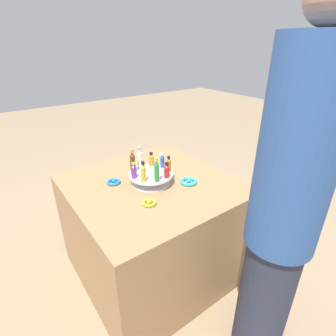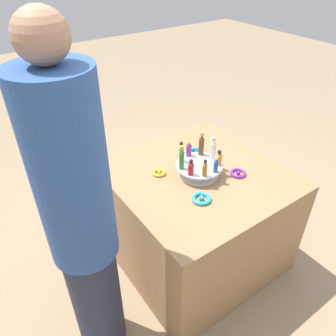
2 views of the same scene
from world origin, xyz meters
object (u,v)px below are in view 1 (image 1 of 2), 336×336
at_px(display_stand, 151,178).
at_px(bottle_orange, 151,160).
at_px(bottle_blue, 162,161).
at_px(bottle_amber, 169,165).
at_px(bottle_purple, 134,171).
at_px(ribbon_bow_gold, 149,203).
at_px(person_figure, 284,214).
at_px(bottle_brown, 133,162).
at_px(ribbon_bow_purple, 153,166).
at_px(bottle_red, 167,171).
at_px(bottle_clear, 140,158).
at_px(ribbon_bow_teal, 189,181).
at_px(ribbon_bow_blue, 114,182).
at_px(bottle_green, 157,171).
at_px(bottle_gold, 143,172).

distance_m(display_stand, bottle_orange, 0.13).
bearing_deg(bottle_orange, bottle_blue, -54.70).
relative_size(bottle_amber, bottle_purple, 1.06).
bearing_deg(ribbon_bow_gold, bottle_orange, 54.66).
distance_m(display_stand, person_figure, 0.80).
relative_size(bottle_brown, ribbon_bow_purple, 1.58).
bearing_deg(ribbon_bow_gold, bottle_red, 25.95).
bearing_deg(bottle_clear, ribbon_bow_teal, -50.97).
bearing_deg(bottle_orange, bottle_clear, 165.30).
bearing_deg(ribbon_bow_blue, ribbon_bow_purple, 9.35).
bearing_deg(bottle_blue, ribbon_bow_gold, -137.99).
height_order(ribbon_bow_teal, person_figure, person_figure).
relative_size(bottle_blue, person_figure, 0.06).
relative_size(bottle_blue, bottle_purple, 0.99).
bearing_deg(bottle_red, bottle_clear, 105.30).
bearing_deg(ribbon_bow_blue, bottle_purple, -58.10).
distance_m(bottle_red, person_figure, 0.69).
relative_size(ribbon_bow_purple, ribbon_bow_teal, 0.90).
bearing_deg(bottle_clear, bottle_amber, -54.70).
distance_m(bottle_blue, ribbon_bow_purple, 0.19).
bearing_deg(bottle_purple, bottle_red, -34.70).
xyz_separation_m(bottle_green, bottle_blue, (0.14, 0.14, -0.02)).
distance_m(bottle_red, bottle_blue, 0.14).
relative_size(display_stand, bottle_brown, 1.83).
height_order(bottle_red, bottle_purple, bottle_purple).
xyz_separation_m(bottle_blue, bottle_clear, (-0.12, 0.08, 0.02)).
xyz_separation_m(bottle_green, bottle_brown, (-0.05, 0.19, 0.00)).
relative_size(bottle_purple, ribbon_bow_teal, 0.93).
xyz_separation_m(ribbon_bow_blue, ribbon_bow_teal, (0.38, -0.27, 0.00)).
height_order(bottle_green, bottle_orange, bottle_green).
distance_m(bottle_blue, bottle_brown, 0.19).
bearing_deg(bottle_gold, bottle_red, -14.70).
relative_size(bottle_green, person_figure, 0.09).
bearing_deg(bottle_purple, bottle_clear, 45.30).
height_order(bottle_gold, bottle_green, bottle_green).
bearing_deg(bottle_amber, bottle_orange, 105.30).
bearing_deg(bottle_purple, display_stand, -4.70).
distance_m(bottle_brown, person_figure, 0.89).
relative_size(bottle_gold, bottle_blue, 1.31).
xyz_separation_m(display_stand, ribbon_bow_blue, (-0.19, 0.14, -0.03)).
height_order(bottle_red, ribbon_bow_purple, bottle_red).
height_order(bottle_gold, ribbon_bow_blue, bottle_gold).
bearing_deg(bottle_green, bottle_brown, 105.30).
bearing_deg(ribbon_bow_teal, bottle_amber, 134.73).
height_order(bottle_orange, bottle_brown, bottle_brown).
distance_m(bottle_red, ribbon_bow_gold, 0.23).
xyz_separation_m(display_stand, bottle_orange, (0.06, 0.09, 0.07)).
height_order(bottle_orange, person_figure, person_figure).
xyz_separation_m(bottle_purple, ribbon_bow_purple, (0.25, 0.18, -0.11)).
distance_m(bottle_green, bottle_purple, 0.15).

